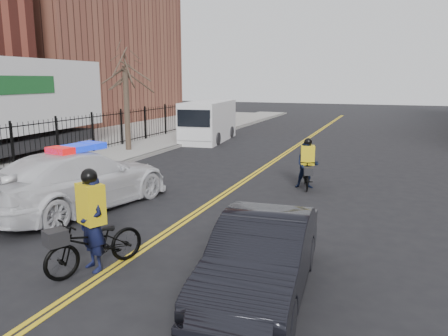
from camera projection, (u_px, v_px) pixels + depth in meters
name	position (u px, v px, depth m)	size (l,w,h in m)	color
ground	(165.00, 234.00, 10.60)	(120.00, 120.00, 0.00)	black
center_line_left	(258.00, 171.00, 17.94)	(0.10, 60.00, 0.01)	gold
center_line_right	(261.00, 171.00, 17.88)	(0.10, 60.00, 0.01)	gold
sidewalk	(107.00, 157.00, 20.56)	(3.00, 60.00, 0.15)	gray
curb	(134.00, 160.00, 20.02)	(0.20, 60.00, 0.15)	gray
iron_fence	(80.00, 136.00, 20.90)	(0.12, 28.00, 2.00)	black
warehouse_far	(67.00, 42.00, 39.28)	(14.00, 18.00, 14.00)	brown
street_tree	(126.00, 82.00, 21.73)	(3.20, 3.20, 4.80)	#362820
police_cruiser	(79.00, 180.00, 12.52)	(3.36, 6.23, 1.87)	white
dark_sedan	(262.00, 257.00, 7.46)	(1.50, 4.31, 1.42)	black
cargo_van	(208.00, 122.00, 26.35)	(2.71, 5.88, 2.38)	white
cyclist_near	(92.00, 235.00, 8.51)	(1.53, 2.19, 2.04)	black
cyclist_far	(307.00, 169.00, 14.96)	(0.90, 1.79, 1.75)	black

